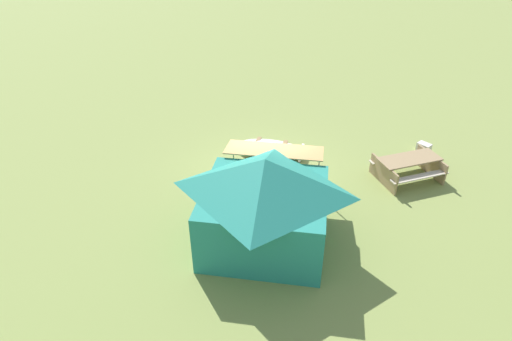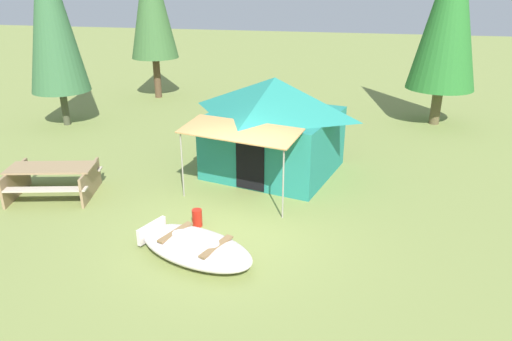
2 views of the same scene
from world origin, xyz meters
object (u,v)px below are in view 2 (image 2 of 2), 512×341
Objects in this scene: canvas_cabin_tent at (274,124)px; picnic_table at (52,177)px; pine_tree_back_left at (50,11)px; pine_tree_back_right at (450,8)px; pine_tree_far_center at (151,0)px; fuel_can at (197,218)px; beached_rowboat at (195,247)px.

canvas_cabin_tent is 5.67m from picnic_table.
pine_tree_back_right is at bearing 13.03° from pine_tree_back_left.
pine_tree_back_right reaches higher than picnic_table.
canvas_cabin_tent reaches higher than picnic_table.
pine_tree_far_center reaches higher than picnic_table.
canvas_cabin_tent is at bearing 29.03° from picnic_table.
pine_tree_back_right reaches higher than pine_tree_far_center.
pine_tree_back_right is (5.88, 9.20, 3.80)m from fuel_can.
picnic_table is (-4.90, -2.72, -0.85)m from canvas_cabin_tent.
fuel_can is 0.06× the size of pine_tree_far_center.
pine_tree_back_left reaches higher than fuel_can.
fuel_can is at bearing 107.52° from beached_rowboat.
pine_tree_back_right reaches higher than canvas_cabin_tent.
pine_tree_back_right is at bearing -8.42° from pine_tree_far_center.
pine_tree_back_right reaches higher than beached_rowboat.
fuel_can is 0.06× the size of pine_tree_back_right.
pine_tree_back_left is at bearing 120.39° from picnic_table.
pine_tree_back_right is (12.99, 3.01, 0.09)m from pine_tree_back_left.
pine_tree_back_right is (4.86, 5.78, 2.66)m from canvas_cabin_tent.
pine_tree_far_center is at bearing 72.14° from pine_tree_back_left.
fuel_can is at bearing -62.80° from pine_tree_far_center.
pine_tree_far_center is (-5.60, 10.90, 3.90)m from fuel_can.
canvas_cabin_tent is 8.01m from pine_tree_back_right.
pine_tree_back_right is at bearing 57.44° from fuel_can.
pine_tree_far_center reaches higher than beached_rowboat.
canvas_cabin_tent is at bearing -18.86° from pine_tree_back_left.
pine_tree_back_left is 1.01× the size of pine_tree_far_center.
pine_tree_back_left is at bearing -107.86° from pine_tree_far_center.
pine_tree_back_right is (9.77, 8.51, 3.51)m from picnic_table.
beached_rowboat is at bearing -44.54° from pine_tree_back_left.
beached_rowboat reaches higher than fuel_can.
fuel_can is 10.14m from pine_tree_back_left.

